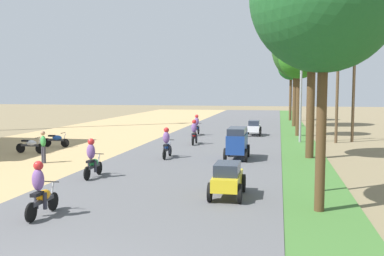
{
  "coord_description": "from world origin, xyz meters",
  "views": [
    {
      "loc": [
        4.31,
        -6.51,
        3.8
      ],
      "look_at": [
        -0.24,
        16.72,
        1.68
      ],
      "focal_mm": 41.52,
      "sensor_mm": 36.0,
      "label": 1
    }
  ],
  "objects_px": {
    "car_sedan_white": "(254,127)",
    "parked_motorbike_fifth": "(56,139)",
    "parked_motorbike_fourth": "(31,145)",
    "median_tree_third": "(299,59)",
    "median_tree_fourth": "(296,47)",
    "median_tree_fifth": "(291,68)",
    "utility_pole_near": "(354,74)",
    "motorbike_foreground_rider": "(41,191)",
    "motorbike_ahead_third": "(167,144)",
    "motorbike_ahead_fifth": "(197,126)",
    "car_van_blue": "(237,141)",
    "motorbike_ahead_fourth": "(194,133)",
    "streetlamp_far": "(291,84)",
    "pedestrian_on_shoulder": "(43,145)",
    "streetlamp_mid": "(301,73)",
    "utility_pole_far": "(338,78)",
    "streetlamp_near": "(322,64)",
    "car_sedan_yellow": "(228,178)",
    "motorbike_ahead_second": "(92,159)",
    "median_tree_second": "(312,31)"
  },
  "relations": [
    {
      "from": "median_tree_fourth",
      "to": "motorbike_ahead_third",
      "type": "height_order",
      "value": "median_tree_fourth"
    },
    {
      "from": "median_tree_third",
      "to": "motorbike_foreground_rider",
      "type": "relative_size",
      "value": 4.29
    },
    {
      "from": "motorbike_ahead_fourth",
      "to": "utility_pole_far",
      "type": "bearing_deg",
      "value": 19.25
    },
    {
      "from": "pedestrian_on_shoulder",
      "to": "car_sedan_yellow",
      "type": "xyz_separation_m",
      "value": [
        9.88,
        -5.26,
        -0.22
      ]
    },
    {
      "from": "streetlamp_far",
      "to": "motorbike_ahead_fifth",
      "type": "xyz_separation_m",
      "value": [
        -7.84,
        -22.6,
        -3.52
      ]
    },
    {
      "from": "motorbike_ahead_third",
      "to": "motorbike_ahead_second",
      "type": "bearing_deg",
      "value": -107.25
    },
    {
      "from": "streetlamp_far",
      "to": "car_sedan_yellow",
      "type": "distance_m",
      "value": 42.41
    },
    {
      "from": "car_sedan_white",
      "to": "parked_motorbike_fifth",
      "type": "bearing_deg",
      "value": -141.99
    },
    {
      "from": "median_tree_second",
      "to": "motorbike_ahead_second",
      "type": "xyz_separation_m",
      "value": [
        -9.28,
        -7.34,
        -5.96
      ]
    },
    {
      "from": "pedestrian_on_shoulder",
      "to": "streetlamp_near",
      "type": "relative_size",
      "value": 0.2
    },
    {
      "from": "median_tree_fifth",
      "to": "motorbike_ahead_fourth",
      "type": "relative_size",
      "value": 4.22
    },
    {
      "from": "median_tree_third",
      "to": "motorbike_ahead_fourth",
      "type": "xyz_separation_m",
      "value": [
        -7.0,
        -7.08,
        -5.24
      ]
    },
    {
      "from": "pedestrian_on_shoulder",
      "to": "motorbike_ahead_fourth",
      "type": "height_order",
      "value": "motorbike_ahead_fourth"
    },
    {
      "from": "pedestrian_on_shoulder",
      "to": "streetlamp_mid",
      "type": "xyz_separation_m",
      "value": [
        13.06,
        11.44,
        3.87
      ]
    },
    {
      "from": "utility_pole_near",
      "to": "motorbike_ahead_fifth",
      "type": "distance_m",
      "value": 12.27
    },
    {
      "from": "parked_motorbike_fifth",
      "to": "motorbike_foreground_rider",
      "type": "bearing_deg",
      "value": -63.46
    },
    {
      "from": "streetlamp_near",
      "to": "motorbike_foreground_rider",
      "type": "distance_m",
      "value": 10.33
    },
    {
      "from": "parked_motorbike_fourth",
      "to": "motorbike_ahead_fourth",
      "type": "height_order",
      "value": "motorbike_ahead_fourth"
    },
    {
      "from": "utility_pole_near",
      "to": "motorbike_ahead_third",
      "type": "relative_size",
      "value": 5.12
    },
    {
      "from": "motorbike_ahead_fourth",
      "to": "motorbike_ahead_fifth",
      "type": "relative_size",
      "value": 1.0
    },
    {
      "from": "streetlamp_far",
      "to": "motorbike_ahead_fourth",
      "type": "relative_size",
      "value": 4.14
    },
    {
      "from": "median_tree_fifth",
      "to": "motorbike_ahead_third",
      "type": "distance_m",
      "value": 31.51
    },
    {
      "from": "median_tree_fourth",
      "to": "parked_motorbike_fourth",
      "type": "bearing_deg",
      "value": -125.52
    },
    {
      "from": "median_tree_fourth",
      "to": "utility_pole_far",
      "type": "relative_size",
      "value": 1.26
    },
    {
      "from": "utility_pole_near",
      "to": "motorbike_ahead_third",
      "type": "xyz_separation_m",
      "value": [
        -11.01,
        -10.13,
        -3.95
      ]
    },
    {
      "from": "utility_pole_far",
      "to": "motorbike_ahead_fourth",
      "type": "xyz_separation_m",
      "value": [
        -9.45,
        -3.3,
        -3.63
      ]
    },
    {
      "from": "median_tree_fifth",
      "to": "utility_pole_near",
      "type": "bearing_deg",
      "value": -79.18
    },
    {
      "from": "parked_motorbike_fifth",
      "to": "motorbike_ahead_fourth",
      "type": "xyz_separation_m",
      "value": [
        8.42,
        2.94,
        0.3
      ]
    },
    {
      "from": "utility_pole_far",
      "to": "car_sedan_white",
      "type": "distance_m",
      "value": 7.63
    },
    {
      "from": "parked_motorbike_fourth",
      "to": "motorbike_ahead_fifth",
      "type": "height_order",
      "value": "motorbike_ahead_fifth"
    },
    {
      "from": "parked_motorbike_fourth",
      "to": "median_tree_third",
      "type": "height_order",
      "value": "median_tree_third"
    },
    {
      "from": "streetlamp_far",
      "to": "car_van_blue",
      "type": "height_order",
      "value": "streetlamp_far"
    },
    {
      "from": "pedestrian_on_shoulder",
      "to": "motorbike_ahead_fourth",
      "type": "distance_m",
      "value": 10.57
    },
    {
      "from": "car_van_blue",
      "to": "motorbike_ahead_fourth",
      "type": "xyz_separation_m",
      "value": [
        -3.37,
        5.66,
        -0.17
      ]
    },
    {
      "from": "streetlamp_mid",
      "to": "motorbike_foreground_rider",
      "type": "height_order",
      "value": "streetlamp_mid"
    },
    {
      "from": "parked_motorbike_fourth",
      "to": "utility_pole_near",
      "type": "distance_m",
      "value": 22.0
    },
    {
      "from": "median_tree_fourth",
      "to": "motorbike_ahead_fifth",
      "type": "distance_m",
      "value": 14.86
    },
    {
      "from": "median_tree_third",
      "to": "utility_pole_far",
      "type": "distance_m",
      "value": 4.78
    },
    {
      "from": "utility_pole_far",
      "to": "car_van_blue",
      "type": "relative_size",
      "value": 3.57
    },
    {
      "from": "parked_motorbike_fourth",
      "to": "motorbike_ahead_second",
      "type": "relative_size",
      "value": 1.0
    },
    {
      "from": "utility_pole_near",
      "to": "motorbike_foreground_rider",
      "type": "xyz_separation_m",
      "value": [
        -11.89,
        -21.44,
        -3.95
      ]
    },
    {
      "from": "median_tree_third",
      "to": "median_tree_fifth",
      "type": "distance_m",
      "value": 17.14
    },
    {
      "from": "median_tree_third",
      "to": "motorbike_foreground_rider",
      "type": "height_order",
      "value": "median_tree_third"
    },
    {
      "from": "motorbike_ahead_fourth",
      "to": "streetlamp_far",
      "type": "bearing_deg",
      "value": 76.13
    },
    {
      "from": "median_tree_fourth",
      "to": "median_tree_fifth",
      "type": "xyz_separation_m",
      "value": [
        -0.22,
        8.07,
        -1.63
      ]
    },
    {
      "from": "median_tree_fourth",
      "to": "car_sedan_yellow",
      "type": "distance_m",
      "value": 31.03
    },
    {
      "from": "streetlamp_near",
      "to": "utility_pole_far",
      "type": "height_order",
      "value": "utility_pole_far"
    },
    {
      "from": "utility_pole_near",
      "to": "motorbike_ahead_fifth",
      "type": "xyz_separation_m",
      "value": [
        -11.52,
        1.51,
        -3.95
      ]
    },
    {
      "from": "parked_motorbike_fourth",
      "to": "motorbike_ahead_second",
      "type": "bearing_deg",
      "value": -42.87
    },
    {
      "from": "car_sedan_white",
      "to": "motorbike_ahead_fourth",
      "type": "relative_size",
      "value": 1.26
    }
  ]
}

